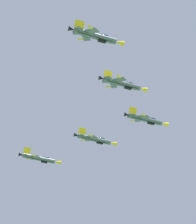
# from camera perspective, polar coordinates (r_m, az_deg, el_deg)

# --- Properties ---
(fighter_jet_lead) EXTENTS (13.27, 11.78, 5.18)m
(fighter_jet_lead) POSITION_cam_1_polar(r_m,az_deg,el_deg) (160.81, 5.78, -0.90)
(fighter_jet_lead) COLOR #4C5666
(fighter_jet_left_wing) EXTENTS (13.27, 11.80, 5.15)m
(fighter_jet_left_wing) POSITION_cam_1_polar(r_m,az_deg,el_deg) (168.65, -0.35, -3.30)
(fighter_jet_left_wing) COLOR #4C5666
(fighter_jet_right_wing) EXTENTS (13.27, 11.88, 4.97)m
(fighter_jet_right_wing) POSITION_cam_1_polar(r_m,az_deg,el_deg) (147.28, 2.98, 3.40)
(fighter_jet_right_wing) COLOR #4C5666
(fighter_jet_left_outer) EXTENTS (13.27, 11.79, 5.16)m
(fighter_jet_left_outer) POSITION_cam_1_polar(r_m,az_deg,el_deg) (176.80, -7.02, -5.56)
(fighter_jet_left_outer) COLOR #4C5666
(fighter_jet_right_outer) EXTENTS (13.27, 11.73, 5.28)m
(fighter_jet_right_outer) POSITION_cam_1_polar(r_m,az_deg,el_deg) (130.67, -0.24, 9.10)
(fighter_jet_right_outer) COLOR #4C5666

